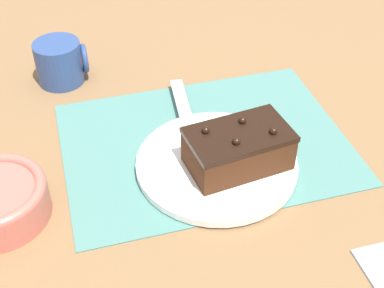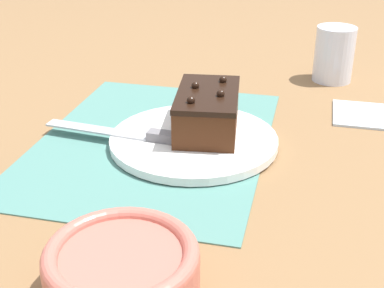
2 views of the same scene
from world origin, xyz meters
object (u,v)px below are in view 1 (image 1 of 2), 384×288
object	(u,v)px
serving_knife	(191,135)
coffee_mug	(60,62)
cake_plate	(217,164)
chocolate_cake	(238,148)

from	to	relation	value
serving_knife	coffee_mug	world-z (taller)	coffee_mug
serving_knife	cake_plate	bearing A→B (deg)	-65.07
cake_plate	chocolate_cake	xyz separation A→B (m)	(0.03, -0.01, 0.04)
serving_knife	coffee_mug	xyz separation A→B (m)	(-0.18, 0.25, 0.02)
chocolate_cake	coffee_mug	world-z (taller)	chocolate_cake
cake_plate	chocolate_cake	bearing A→B (deg)	-27.91
cake_plate	serving_knife	bearing A→B (deg)	109.23
cake_plate	serving_knife	world-z (taller)	serving_knife
cake_plate	coffee_mug	distance (m)	0.38
coffee_mug	cake_plate	bearing A→B (deg)	-56.73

